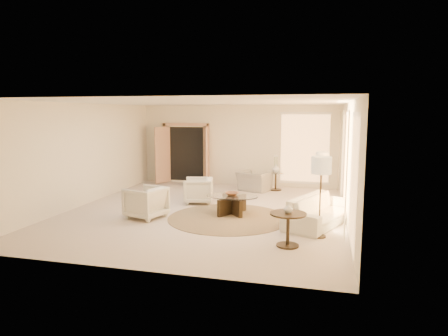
% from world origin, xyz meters
% --- Properties ---
extents(room, '(7.04, 8.04, 2.83)m').
position_xyz_m(room, '(0.00, 0.00, 1.40)').
color(room, beige).
rests_on(room, ground).
extents(windows_right, '(0.10, 6.40, 2.40)m').
position_xyz_m(windows_right, '(3.45, 0.10, 1.35)').
color(windows_right, '#F5AF62').
rests_on(windows_right, room).
extents(window_back_corner, '(1.70, 0.10, 2.40)m').
position_xyz_m(window_back_corner, '(2.30, 3.95, 1.35)').
color(window_back_corner, '#F5AF62').
rests_on(window_back_corner, room).
extents(curtains_right, '(0.06, 5.20, 2.60)m').
position_xyz_m(curtains_right, '(3.40, 1.00, 1.30)').
color(curtains_right, beige).
rests_on(curtains_right, room).
extents(french_doors, '(1.95, 0.66, 2.16)m').
position_xyz_m(french_doors, '(-1.90, 3.82, 1.07)').
color(french_doors, tan).
rests_on(french_doors, room).
extents(area_rug, '(3.87, 3.87, 0.01)m').
position_xyz_m(area_rug, '(0.73, -0.49, 0.01)').
color(area_rug, '#443521').
rests_on(area_rug, room).
extents(sofa, '(1.67, 2.39, 0.65)m').
position_xyz_m(sofa, '(2.90, -0.49, 0.32)').
color(sofa, silver).
rests_on(sofa, room).
extents(armchair_left, '(0.87, 0.91, 0.79)m').
position_xyz_m(armchair_left, '(-0.48, 0.90, 0.39)').
color(armchair_left, silver).
rests_on(armchair_left, room).
extents(armchair_right, '(0.97, 1.00, 0.84)m').
position_xyz_m(armchair_right, '(-1.22, -0.95, 0.42)').
color(armchair_right, silver).
rests_on(armchair_right, room).
extents(accent_chair, '(1.13, 0.92, 0.85)m').
position_xyz_m(accent_chair, '(0.75, 3.04, 0.42)').
color(accent_chair, gray).
rests_on(accent_chair, room).
extents(coffee_table, '(1.40, 1.40, 0.48)m').
position_xyz_m(coffee_table, '(0.74, -0.09, 0.30)').
color(coffee_table, black).
rests_on(coffee_table, room).
extents(end_table, '(0.70, 0.70, 0.66)m').
position_xyz_m(end_table, '(2.33, -2.20, 0.45)').
color(end_table, black).
rests_on(end_table, room).
extents(side_table, '(0.51, 0.51, 0.59)m').
position_xyz_m(side_table, '(1.42, 3.31, 0.36)').
color(side_table, '#302619').
rests_on(side_table, room).
extents(floor_lamp_near, '(0.36, 0.36, 1.49)m').
position_xyz_m(floor_lamp_near, '(2.90, 1.42, 1.26)').
color(floor_lamp_near, '#302619').
rests_on(floor_lamp_near, room).
extents(floor_lamp_far, '(0.41, 0.41, 1.67)m').
position_xyz_m(floor_lamp_far, '(2.90, -1.46, 1.42)').
color(floor_lamp_far, '#302619').
rests_on(floor_lamp_far, room).
extents(bowl, '(0.34, 0.34, 0.08)m').
position_xyz_m(bowl, '(0.74, -0.09, 0.52)').
color(bowl, brown).
rests_on(bowl, coffee_table).
extents(end_vase, '(0.23, 0.23, 0.18)m').
position_xyz_m(end_vase, '(2.33, -2.20, 0.74)').
color(end_vase, silver).
rests_on(end_vase, end_table).
extents(side_vase, '(0.31, 0.31, 0.27)m').
position_xyz_m(side_vase, '(1.42, 3.31, 0.72)').
color(side_vase, silver).
rests_on(side_vase, side_table).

